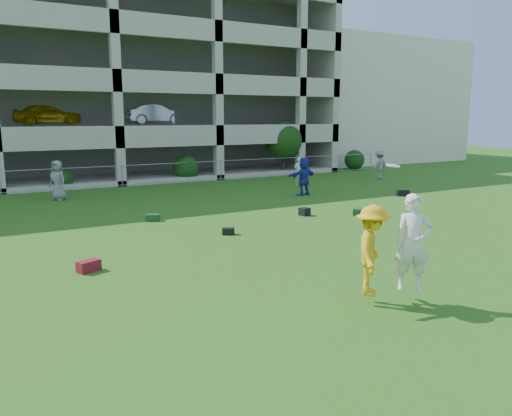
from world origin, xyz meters
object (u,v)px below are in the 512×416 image
bystander_d (304,176)px  parking_garage (85,84)px  frisbee_contest (385,248)px  bystander_c (58,180)px  bystander_f (380,165)px  stucco_building (346,103)px  crate_d (304,212)px  bystander_e (299,172)px

bystander_d → parking_garage: 18.30m
bystander_d → frisbee_contest: 14.44m
bystander_c → bystander_f: 18.51m
stucco_building → frisbee_contest: (-22.89, -29.15, -3.82)m
bystander_d → frisbee_contest: size_ratio=0.70×
bystander_f → frisbee_contest: bearing=37.3°
stucco_building → crate_d: 28.46m
bystander_d → crate_d: size_ratio=5.31×
bystander_f → frisbee_contest: (-14.60, -15.73, 0.30)m
crate_d → parking_garage: size_ratio=0.01×
bystander_f → parking_garage: (-14.71, 13.13, 5.13)m
bystander_e → bystander_c: bearing=45.5°
bystander_e → frisbee_contest: (-8.47, -15.50, 0.38)m
bystander_c → bystander_f: (18.46, -1.38, -0.03)m
bystander_c → bystander_e: size_ratio=1.13×
bystander_e → parking_garage: (-8.57, 13.36, 5.21)m
bystander_c → bystander_d: bystander_d is taller
frisbee_contest → parking_garage: 29.26m
stucco_building → bystander_f: (-8.29, -13.43, -4.12)m
bystander_d → crate_d: 5.19m
frisbee_contest → crate_d: bearing=65.0°
bystander_c → crate_d: (7.80, -8.63, -0.76)m
crate_d → frisbee_contest: (-3.95, -8.48, 1.03)m
bystander_e → crate_d: bystander_e is taller
stucco_building → bystander_e: bearing=-136.6°
parking_garage → stucco_building: bearing=0.7°
bystander_f → bystander_c: bearing=-14.1°
stucco_building → bystander_f: bearing=-121.7°
stucco_building → bystander_f: size_ratio=9.06×
stucco_building → bystander_d: stucco_building is taller
frisbee_contest → bystander_d: bearing=61.7°
frisbee_contest → parking_garage: (-0.11, 28.85, 4.83)m
bystander_e → crate_d: size_ratio=4.62×
bystander_e → bystander_f: bystander_f is taller
bystander_d → parking_garage: parking_garage is taller
crate_d → bystander_f: bearing=34.2°
bystander_c → frisbee_contest: size_ratio=0.69×
bystander_d → bystander_e: 3.22m
bystander_f → parking_garage: parking_garage is taller
stucco_building → bystander_d: bearing=-134.3°
stucco_building → bystander_e: size_ratio=9.89×
bystander_d → bystander_e: (1.62, 2.78, -0.12)m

